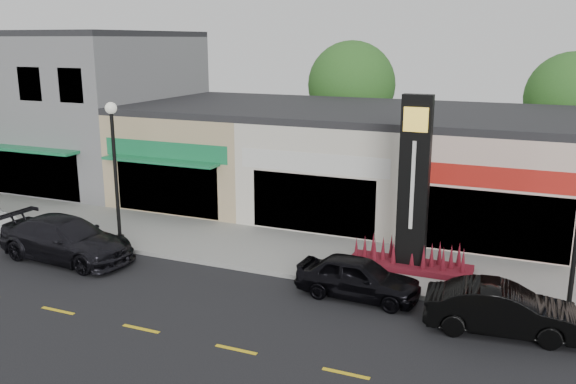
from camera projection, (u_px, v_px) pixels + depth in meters
name	position (u px, v px, depth m)	size (l,w,h in m)	color
ground	(282.00, 305.00, 18.58)	(120.00, 120.00, 0.00)	black
sidewalk	(329.00, 257.00, 22.44)	(52.00, 4.30, 0.15)	gray
curb	(307.00, 278.00, 20.43)	(52.00, 0.20, 0.15)	gray
building_grey_2story	(73.00, 107.00, 34.65)	(12.00, 10.95, 8.30)	slate
shop_beige	(220.00, 148.00, 31.45)	(7.00, 10.85, 4.80)	tan
shop_cream	(350.00, 158.00, 28.80)	(7.00, 10.01, 4.80)	beige
shop_pink_w	(506.00, 171.00, 26.14)	(7.00, 10.01, 4.80)	beige
tree_rear_west	(351.00, 85.00, 36.23)	(5.20, 5.20, 7.83)	#382619
tree_rear_mid	(572.00, 98.00, 31.75)	(4.80, 4.80, 7.29)	#382619
lamp_west_near	(115.00, 159.00, 23.00)	(0.44, 0.44, 5.47)	black
pylon_sign	(412.00, 209.00, 20.63)	(4.20, 1.30, 6.00)	#530E11
car_dark_sedan	(66.00, 239.00, 22.26)	(5.35, 2.18, 1.55)	black
car_black_sedan	(358.00, 277.00, 18.99)	(3.89, 1.57, 1.33)	black
car_black_conv	(502.00, 309.00, 16.68)	(4.15, 1.45, 1.37)	black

